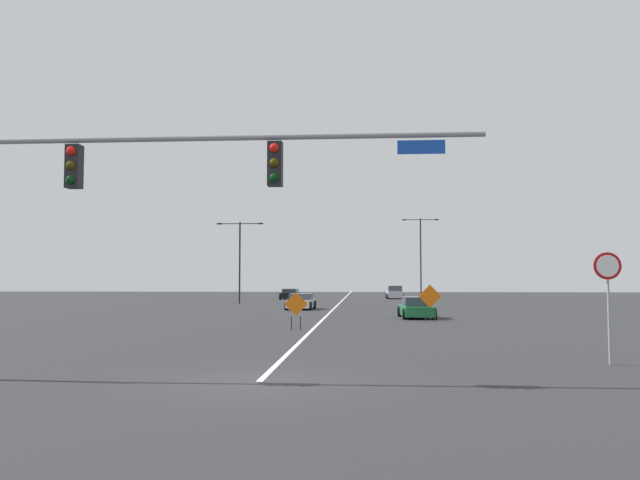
{
  "coord_description": "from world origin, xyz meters",
  "views": [
    {
      "loc": [
        2.44,
        -14.63,
        2.37
      ],
      "look_at": [
        -0.08,
        21.16,
        4.57
      ],
      "focal_mm": 35.58,
      "sensor_mm": 36.0,
      "label": 1
    }
  ],
  "objects": [
    {
      "name": "construction_sign_right_lane",
      "position": [
        -0.75,
        14.81,
        1.1
      ],
      "size": [
        1.11,
        0.1,
        1.75
      ],
      "color": "orange",
      "rests_on": "ground"
    },
    {
      "name": "construction_sign_median_near",
      "position": [
        6.05,
        20.9,
        1.3
      ],
      "size": [
        1.29,
        0.11,
        2.05
      ],
      "color": "orange",
      "rests_on": "ground"
    },
    {
      "name": "street_lamp_mid_right",
      "position": [
        8.99,
        59.85,
        5.54
      ],
      "size": [
        4.22,
        0.24,
        9.42
      ],
      "color": "black",
      "rests_on": "ground"
    },
    {
      "name": "stop_sign",
      "position": [
        9.19,
        3.52,
        2.18
      ],
      "size": [
        0.76,
        0.07,
        3.11
      ],
      "color": "gray",
      "rests_on": "ground"
    },
    {
      "name": "car_black_near",
      "position": [
        -6.14,
        58.5,
        0.59
      ],
      "size": [
        2.2,
        4.05,
        1.21
      ],
      "color": "black",
      "rests_on": "ground"
    },
    {
      "name": "traffic_signal_assembly",
      "position": [
        -4.19,
        -0.01,
        4.71
      ],
      "size": [
        14.72,
        0.44,
        6.26
      ],
      "color": "gray",
      "rests_on": "ground"
    },
    {
      "name": "road_centre_stripe",
      "position": [
        0.0,
        55.13,
        0.0
      ],
      "size": [
        0.16,
        110.26,
        0.01
      ],
      "color": "white",
      "rests_on": "ground"
    },
    {
      "name": "street_lamp_far_right",
      "position": [
        -9.5,
        45.35,
        4.72
      ],
      "size": [
        4.46,
        0.24,
        7.81
      ],
      "color": "black",
      "rests_on": "ground"
    },
    {
      "name": "ground",
      "position": [
        0.0,
        0.0,
        0.0
      ],
      "size": [
        198.47,
        198.47,
        0.0
      ],
      "primitive_type": "plane",
      "color": "#2D2D30"
    },
    {
      "name": "car_green_approaching",
      "position": [
        5.55,
        24.08,
        0.6
      ],
      "size": [
        2.12,
        4.33,
        1.28
      ],
      "color": "#196B38",
      "rests_on": "ground"
    },
    {
      "name": "car_white_mid",
      "position": [
        -2.5,
        34.46,
        0.58
      ],
      "size": [
        2.17,
        4.0,
        1.22
      ],
      "color": "white",
      "rests_on": "ground"
    },
    {
      "name": "car_silver_far",
      "position": [
        5.99,
        61.16,
        0.73
      ],
      "size": [
        2.05,
        4.08,
        1.54
      ],
      "color": "#B7BABF",
      "rests_on": "ground"
    }
  ]
}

